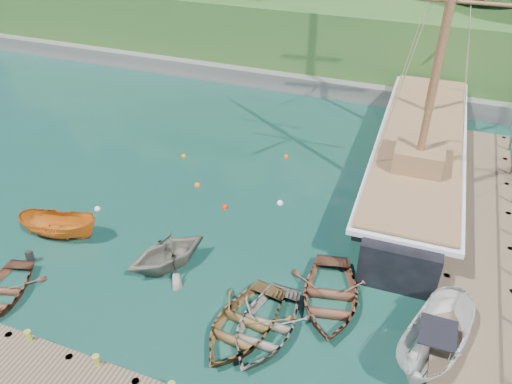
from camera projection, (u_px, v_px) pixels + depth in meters
ground at (191, 287)px, 21.55m from camera, size 160.00×160.00×0.00m
dock_east at (479, 245)px, 23.28m from camera, size 3.20×24.00×1.10m
bollard_0 at (34, 350)px, 18.81m from camera, size 0.26×0.26×0.45m
bollard_1 at (101, 375)px, 17.90m from camera, size 0.26×0.26×0.45m
rowboat_0 at (2, 298)px, 21.02m from camera, size 3.77×4.55×0.82m
rowboat_1 at (169, 267)px, 22.66m from camera, size 4.76×4.92×1.99m
rowboat_2 at (243, 331)px, 19.58m from camera, size 4.03×5.17×0.98m
rowboat_3 at (265, 333)px, 19.48m from camera, size 3.41×4.67×0.94m
rowboat_4 at (329, 303)px, 20.78m from camera, size 4.42×5.49×1.01m
motorboat_orange at (62, 237)px, 24.46m from camera, size 4.17×2.23×1.53m
cabin_boat_white at (431, 358)px, 18.51m from camera, size 3.30×5.51×2.00m
schooner at (417, 159)px, 28.61m from camera, size 5.27×26.55×19.29m
mooring_buoy_0 at (98, 209)px, 26.35m from camera, size 0.33×0.33×0.33m
mooring_buoy_1 at (197, 186)px, 28.26m from camera, size 0.36×0.36×0.36m
mooring_buoy_2 at (225, 208)px, 26.48m from camera, size 0.32×0.32×0.32m
mooring_buoy_3 at (280, 204)px, 26.79m from camera, size 0.36×0.36×0.36m
mooring_buoy_4 at (184, 157)px, 31.03m from camera, size 0.29×0.29×0.29m
mooring_buoy_5 at (286, 157)px, 30.95m from camera, size 0.32×0.32×0.32m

